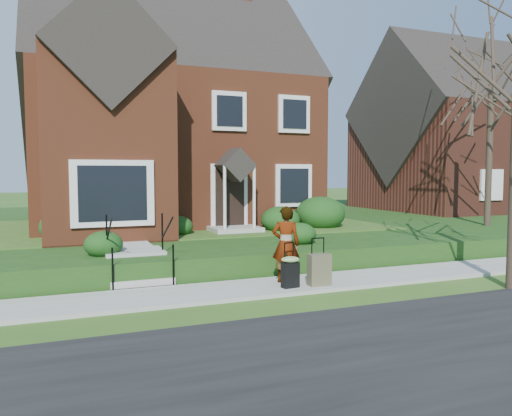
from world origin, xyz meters
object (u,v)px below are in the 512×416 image
suitcase_black (290,270)px  suitcase_olive (319,269)px  front_steps (137,261)px  woman (286,244)px

suitcase_black → suitcase_olive: bearing=-11.6°
front_steps → suitcase_olive: front_steps is taller
woman → front_steps: bearing=-4.5°
front_steps → suitcase_black: 3.67m
suitcase_black → suitcase_olive: suitcase_olive is taller
suitcase_olive → front_steps: bearing=150.8°
front_steps → suitcase_olive: (3.62, -2.26, -0.04)m
woman → suitcase_black: (-0.14, -0.52, -0.49)m
woman → suitcase_black: size_ratio=1.77×
front_steps → woman: woman is taller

